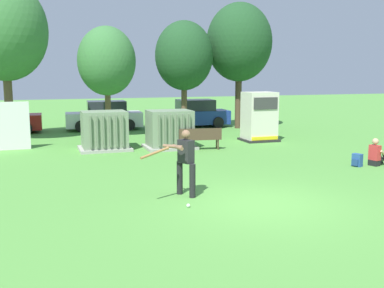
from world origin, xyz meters
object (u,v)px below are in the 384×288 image
object	(u,v)px
transformer_west	(104,131)
generator_enclosure	(259,117)
parked_car_left_of_center	(105,116)
transformer_mid_west	(170,130)
batter	(184,159)
seated_spectator	(376,155)
park_bench	(200,137)
backpack	(357,160)
parked_car_right_of_center	(193,114)
parked_car_leftmost	(1,119)
sports_ball	(188,206)

from	to	relation	value
transformer_west	generator_enclosure	distance (m)	7.30
generator_enclosure	parked_car_left_of_center	distance (m)	9.19
transformer_mid_west	parked_car_left_of_center	size ratio (longest dim) A/B	0.49
batter	transformer_mid_west	bearing A→B (deg)	77.04
transformer_west	seated_spectator	bearing A→B (deg)	-36.35
park_bench	batter	world-z (taller)	batter
transformer_mid_west	seated_spectator	world-z (taller)	transformer_mid_west
transformer_west	backpack	bearing A→B (deg)	-38.67
seated_spectator	backpack	world-z (taller)	seated_spectator
transformer_west	seated_spectator	xyz separation A→B (m)	(8.50, -6.26, -0.41)
park_bench	parked_car_left_of_center	world-z (taller)	parked_car_left_of_center
generator_enclosure	backpack	size ratio (longest dim) A/B	5.23
batter	parked_car_right_of_center	xyz separation A→B (m)	(5.19, 14.52, -0.22)
transformer_west	parked_car_left_of_center	bearing A→B (deg)	82.03
transformer_west	batter	world-z (taller)	batter
backpack	park_bench	bearing A→B (deg)	129.03
batter	parked_car_leftmost	bearing A→B (deg)	109.94
park_bench	parked_car_right_of_center	size ratio (longest dim) A/B	0.43
transformer_west	generator_enclosure	world-z (taller)	generator_enclosure
transformer_west	transformer_mid_west	bearing A→B (deg)	-9.60
sports_ball	backpack	distance (m)	7.52
generator_enclosure	parked_car_left_of_center	size ratio (longest dim) A/B	0.54
backpack	transformer_west	bearing A→B (deg)	141.33
generator_enclosure	backpack	bearing A→B (deg)	-85.91
transformer_mid_west	sports_ball	distance (m)	8.73
park_bench	parked_car_right_of_center	world-z (taller)	parked_car_right_of_center
sports_ball	seated_spectator	bearing A→B (deg)	19.04
sports_ball	park_bench	bearing A→B (deg)	68.43
transformer_west	sports_ball	size ratio (longest dim) A/B	23.33
batter	backpack	bearing A→B (deg)	14.42
backpack	parked_car_leftmost	bearing A→B (deg)	132.69
transformer_west	generator_enclosure	bearing A→B (deg)	2.22
backpack	parked_car_leftmost	distance (m)	18.03
backpack	batter	bearing A→B (deg)	-165.58
park_bench	generator_enclosure	bearing A→B (deg)	24.08
parked_car_left_of_center	parked_car_leftmost	bearing A→B (deg)	179.02
transformer_west	sports_ball	distance (m)	9.00
parked_car_right_of_center	backpack	bearing A→B (deg)	-82.88
transformer_west	parked_car_leftmost	world-z (taller)	same
batter	transformer_west	bearing A→B (deg)	96.92
park_bench	parked_car_left_of_center	xyz separation A→B (m)	(-2.79, 8.24, 0.22)
transformer_west	sports_ball	xyz separation A→B (m)	(0.74, -8.93, -0.74)
park_bench	batter	xyz separation A→B (m)	(-2.80, -6.65, 0.44)
parked_car_left_of_center	parked_car_right_of_center	size ratio (longest dim) A/B	1.00
sports_ball	seated_spectator	world-z (taller)	seated_spectator
sports_ball	parked_car_right_of_center	distance (m)	16.44
transformer_mid_west	parked_car_right_of_center	size ratio (longest dim) A/B	0.49
batter	parked_car_left_of_center	world-z (taller)	batter
parked_car_left_of_center	transformer_west	bearing A→B (deg)	-97.97
transformer_west	parked_car_right_of_center	world-z (taller)	same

